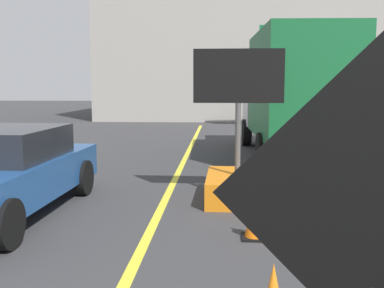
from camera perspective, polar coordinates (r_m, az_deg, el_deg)
The scene contains 8 objects.
lane_center_stripe at distance 6.07m, azimuth -6.21°, elevation -12.67°, with size 0.14×36.00×0.01m, color yellow.
roadwork_sign at distance 2.51m, azimuth 21.62°, elevation -7.09°, with size 1.63×0.17×2.33m.
arrow_board_trailer at distance 8.46m, azimuth 5.59°, elevation -3.59°, with size 1.60×1.82×2.70m.
box_truck at distance 13.50m, azimuth 12.31°, elevation 6.22°, with size 2.57×7.03×3.46m.
pickup_car at distance 8.00m, azimuth -22.55°, elevation -3.18°, with size 2.09×4.54×1.38m.
highway_guide_sign at distance 22.36m, azimuth 13.20°, elevation 10.56°, with size 2.79×0.18×5.00m.
far_building_block at distance 30.14m, azimuth 8.45°, elevation 10.82°, with size 19.44×8.68×7.94m, color gray.
traffic_cone_mid_lane at distance 6.41m, azimuth 7.76°, elevation -8.92°, with size 0.36×0.36×0.59m.
Camera 1 is at (0.98, 0.38, 2.07)m, focal length 43.44 mm.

